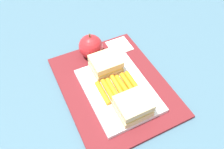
{
  "coord_description": "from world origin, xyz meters",
  "views": [
    {
      "loc": [
        -0.35,
        0.18,
        0.52
      ],
      "look_at": [
        0.01,
        0.0,
        0.04
      ],
      "focal_mm": 36.45,
      "sensor_mm": 36.0,
      "label": 1
    }
  ],
  "objects_px": {
    "food_tray": "(118,90)",
    "sandwich_half_right": "(106,64)",
    "carrot_sticks_bundle": "(118,87)",
    "apple": "(91,46)",
    "paper_napkin": "(119,46)",
    "sandwich_half_left": "(133,106)"
  },
  "relations": [
    {
      "from": "food_tray",
      "to": "sandwich_half_right",
      "type": "relative_size",
      "value": 2.88
    },
    {
      "from": "carrot_sticks_bundle",
      "to": "apple",
      "type": "relative_size",
      "value": 1.22
    },
    {
      "from": "apple",
      "to": "paper_napkin",
      "type": "bearing_deg",
      "value": -91.38
    },
    {
      "from": "carrot_sticks_bundle",
      "to": "apple",
      "type": "bearing_deg",
      "value": 3.48
    },
    {
      "from": "apple",
      "to": "carrot_sticks_bundle",
      "type": "bearing_deg",
      "value": -176.52
    },
    {
      "from": "food_tray",
      "to": "carrot_sticks_bundle",
      "type": "height_order",
      "value": "carrot_sticks_bundle"
    },
    {
      "from": "carrot_sticks_bundle",
      "to": "apple",
      "type": "xyz_separation_m",
      "value": [
        0.16,
        0.01,
        0.02
      ]
    },
    {
      "from": "food_tray",
      "to": "carrot_sticks_bundle",
      "type": "relative_size",
      "value": 2.23
    },
    {
      "from": "food_tray",
      "to": "apple",
      "type": "distance_m",
      "value": 0.17
    },
    {
      "from": "food_tray",
      "to": "paper_napkin",
      "type": "relative_size",
      "value": 3.29
    },
    {
      "from": "food_tray",
      "to": "paper_napkin",
      "type": "distance_m",
      "value": 0.18
    },
    {
      "from": "sandwich_half_left",
      "to": "carrot_sticks_bundle",
      "type": "height_order",
      "value": "sandwich_half_left"
    },
    {
      "from": "food_tray",
      "to": "carrot_sticks_bundle",
      "type": "distance_m",
      "value": 0.01
    },
    {
      "from": "food_tray",
      "to": "paper_napkin",
      "type": "xyz_separation_m",
      "value": [
        0.16,
        -0.09,
        -0.0
      ]
    },
    {
      "from": "food_tray",
      "to": "sandwich_half_left",
      "type": "bearing_deg",
      "value": 180.0
    },
    {
      "from": "sandwich_half_right",
      "to": "carrot_sticks_bundle",
      "type": "relative_size",
      "value": 0.78
    },
    {
      "from": "sandwich_half_left",
      "to": "apple",
      "type": "relative_size",
      "value": 0.95
    },
    {
      "from": "food_tray",
      "to": "paper_napkin",
      "type": "bearing_deg",
      "value": -28.69
    },
    {
      "from": "apple",
      "to": "paper_napkin",
      "type": "height_order",
      "value": "apple"
    },
    {
      "from": "sandwich_half_left",
      "to": "apple",
      "type": "distance_m",
      "value": 0.24
    },
    {
      "from": "sandwich_half_right",
      "to": "apple",
      "type": "xyz_separation_m",
      "value": [
        0.08,
        0.01,
        0.0
      ]
    },
    {
      "from": "food_tray",
      "to": "paper_napkin",
      "type": "height_order",
      "value": "food_tray"
    }
  ]
}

